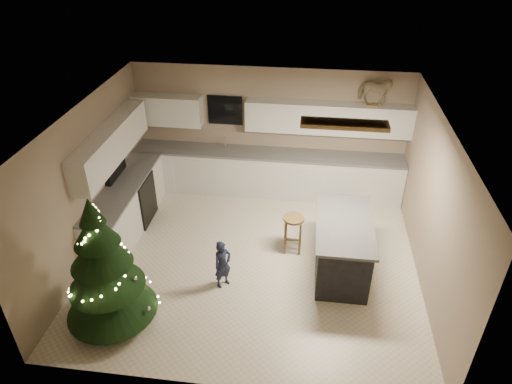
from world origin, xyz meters
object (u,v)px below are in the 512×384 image
Objects in this scene: bar_stool at (293,226)px; christmas_tree at (105,274)px; island at (342,246)px; toddler at (223,264)px; rocking_horse at (375,91)px.

christmas_tree is (-2.50, -1.94, 0.35)m from bar_stool.
island is 0.80× the size of christmas_tree.
toddler is at bearing 32.34° from christmas_tree.
rocking_horse is (0.49, 2.38, 1.81)m from island.
island is at bearing -26.19° from bar_stool.
rocking_horse is at bearing 45.86° from christmas_tree.
bar_stool is (-0.82, 0.40, 0.04)m from island.
bar_stool is at bearing 153.81° from island.
toddler reaches higher than bar_stool.
rocking_horse reaches higher than island.
toddler is at bearing -135.55° from bar_stool.
christmas_tree is 3.11× the size of rocking_horse.
rocking_horse reaches higher than toddler.
bar_stool is 1.47m from toddler.
bar_stool is 0.82× the size of toddler.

